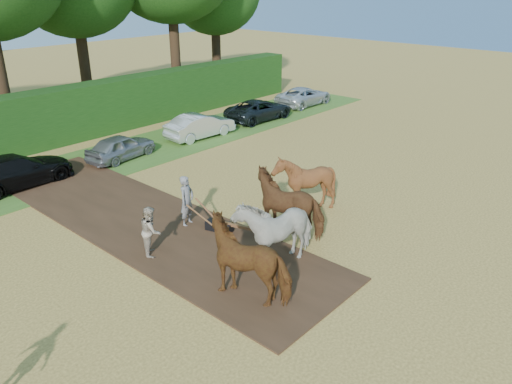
# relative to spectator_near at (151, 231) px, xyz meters

# --- Properties ---
(ground) EXTENTS (120.00, 120.00, 0.00)m
(ground) POSITION_rel_spectator_near_xyz_m (-0.26, -4.79, -0.86)
(ground) COLOR gold
(ground) RESTS_ON ground
(earth_strip) EXTENTS (4.50, 17.00, 0.05)m
(earth_strip) POSITION_rel_spectator_near_xyz_m (1.24, 2.21, -0.83)
(earth_strip) COLOR #472D1C
(earth_strip) RESTS_ON ground
(grass_verge) EXTENTS (50.00, 5.00, 0.03)m
(grass_verge) POSITION_rel_spectator_near_xyz_m (-0.26, 9.21, -0.84)
(grass_verge) COLOR #38601E
(grass_verge) RESTS_ON ground
(spectator_near) EXTENTS (1.03, 1.06, 1.72)m
(spectator_near) POSITION_rel_spectator_near_xyz_m (0.00, 0.00, 0.00)
(spectator_near) COLOR #C4B79A
(spectator_near) RESTS_ON ground
(plough_team) EXTENTS (7.81, 6.54, 2.34)m
(plough_team) POSITION_rel_spectator_near_xyz_m (3.31, -2.77, 0.30)
(plough_team) COLOR brown
(plough_team) RESTS_ON ground
(parked_cars) EXTENTS (41.44, 2.91, 1.46)m
(parked_cars) POSITION_rel_spectator_near_xyz_m (2.87, 9.00, -0.17)
(parked_cars) COLOR #B1B3B8
(parked_cars) RESTS_ON ground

